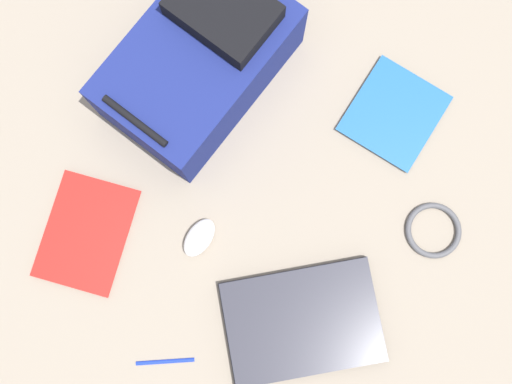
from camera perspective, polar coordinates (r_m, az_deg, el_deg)
The scene contains 8 objects.
ground_plane at distance 1.44m, azimuth -1.43°, elevation -0.19°, with size 3.32×3.32×0.00m, color gray.
backpack at distance 1.42m, azimuth -5.39°, elevation 12.43°, with size 0.34×0.49×0.23m.
laptop at distance 1.41m, azimuth 4.49°, elevation -12.34°, with size 0.43×0.42×0.03m.
book_red at distance 1.48m, azimuth -15.99°, elevation -3.82°, with size 0.25×0.30×0.01m.
book_comic at distance 1.51m, azimuth 13.15°, elevation 7.35°, with size 0.21×0.23×0.01m.
computer_mouse at distance 1.41m, azimuth -5.48°, elevation -4.40°, with size 0.06×0.10×0.04m, color silver.
cable_coil at distance 1.48m, azimuth 16.70°, elevation -3.56°, with size 0.13×0.13×0.01m, color #4C4C51.
pen_blue at distance 1.44m, azimuth -8.75°, elevation -15.85°, with size 0.01×0.01×0.14m, color #1933B2.
Camera 1 is at (-0.14, 0.16, 1.42)m, focal length 41.55 mm.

